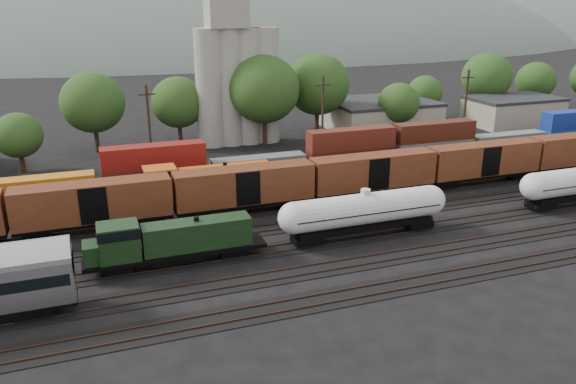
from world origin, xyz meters
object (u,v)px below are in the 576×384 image
object	(u,v)px
grain_silo	(236,73)
tank_car_a	(365,211)
orange_locomotive	(200,182)
green_locomotive	(166,241)

from	to	relation	value
grain_silo	tank_car_a	bearing A→B (deg)	-87.56
tank_car_a	grain_silo	distance (m)	41.91
orange_locomotive	tank_car_a	bearing A→B (deg)	-48.85
tank_car_a	green_locomotive	bearing A→B (deg)	180.00
green_locomotive	grain_silo	size ratio (longest dim) A/B	0.54
orange_locomotive	grain_silo	distance (m)	29.69
orange_locomotive	grain_silo	xyz separation A→B (m)	(11.36, 26.00, 8.76)
orange_locomotive	grain_silo	world-z (taller)	grain_silo
green_locomotive	tank_car_a	distance (m)	19.04
green_locomotive	tank_car_a	bearing A→B (deg)	0.00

